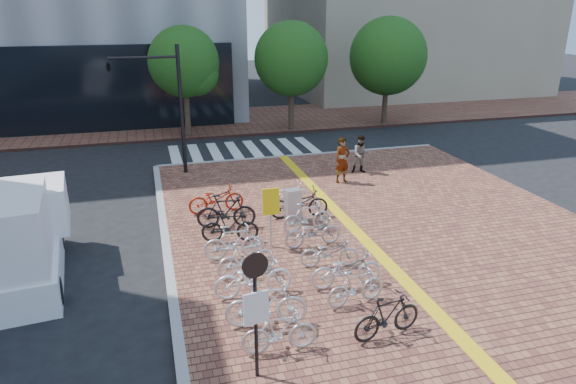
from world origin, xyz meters
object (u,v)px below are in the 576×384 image
object	(u,v)px
bike_2	(253,277)
bike_5	(230,226)
bike_7	(216,199)
utility_box	(293,205)
notice_sign	(256,301)
bike_4	(234,242)
bike_10	(346,269)
bike_9	(356,287)
bike_11	(330,252)
bike_14	(299,203)
box_truck	(16,239)
bike_15	(287,194)
bike_12	(313,232)
bike_0	(279,332)
bike_1	(266,304)
bike_3	(246,258)
pedestrian_a	(342,160)
yellow_sign	(271,207)
bike_8	(387,316)
pedestrian_b	(361,154)
bike_6	(226,211)

from	to	relation	value
bike_2	bike_5	xyz separation A→B (m)	(-0.04, 3.24, 0.01)
bike_7	utility_box	size ratio (longest dim) A/B	1.76
bike_5	bike_7	distance (m)	2.54
bike_7	notice_sign	distance (m)	8.85
bike_4	utility_box	size ratio (longest dim) A/B	1.59
bike_10	bike_9	bearing A→B (deg)	175.11
bike_11	bike_14	distance (m)	3.64
bike_4	bike_9	world-z (taller)	bike_4
box_truck	bike_15	bearing A→B (deg)	21.08
bike_4	bike_5	distance (m)	1.16
bike_12	notice_sign	world-z (taller)	notice_sign
bike_0	bike_14	distance (m)	7.33
bike_1	bike_14	xyz separation A→B (m)	(2.55, 5.91, -0.04)
notice_sign	bike_10	bearing A→B (deg)	43.06
bike_2	bike_7	bearing A→B (deg)	0.54
bike_3	pedestrian_a	size ratio (longest dim) A/B	0.87
bike_3	notice_sign	xyz separation A→B (m)	(-0.60, -4.09, 1.22)
bike_3	bike_12	world-z (taller)	bike_3
bike_5	yellow_sign	world-z (taller)	yellow_sign
notice_sign	bike_11	bearing A→B (deg)	53.18
bike_2	bike_8	distance (m)	3.47
bike_7	bike_12	world-z (taller)	bike_7
bike_2	bike_12	xyz separation A→B (m)	(2.32, 2.31, -0.06)
bike_10	pedestrian_a	bearing A→B (deg)	-19.37
bike_15	bike_5	bearing A→B (deg)	133.52
bike_12	box_truck	bearing A→B (deg)	84.58
bike_1	pedestrian_a	bearing A→B (deg)	-22.46
bike_3	bike_2	bearing A→B (deg)	167.49
bike_14	yellow_sign	size ratio (longest dim) A/B	1.06
bike_2	bike_4	distance (m)	2.09
yellow_sign	bike_5	bearing A→B (deg)	148.57
bike_3	bike_0	bearing A→B (deg)	169.71
yellow_sign	notice_sign	size ratio (longest dim) A/B	0.70
bike_3	pedestrian_b	xyz separation A→B (m)	(6.60, 7.57, 0.33)
bike_2	box_truck	bearing A→B (deg)	65.25
bike_10	bike_5	bearing A→B (deg)	36.42
bike_11	bike_12	bearing A→B (deg)	13.18
bike_6	yellow_sign	size ratio (longest dim) A/B	1.02
bike_6	bike_10	xyz separation A→B (m)	(2.37, -4.58, -0.08)
yellow_sign	bike_1	bearing A→B (deg)	-105.37
bike_2	utility_box	bearing A→B (deg)	-28.12
bike_2	bike_6	size ratio (longest dim) A/B	1.03
bike_12	utility_box	bearing A→B (deg)	-2.52
bike_4	bike_15	size ratio (longest dim) A/B	1.07
pedestrian_b	utility_box	world-z (taller)	pedestrian_b
bike_11	utility_box	xyz separation A→B (m)	(-0.07, 3.45, 0.12)
bike_3	bike_14	distance (m)	4.27
bike_7	box_truck	distance (m)	6.53
bike_0	utility_box	size ratio (longest dim) A/B	1.47
bike_1	bike_4	distance (m)	3.45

